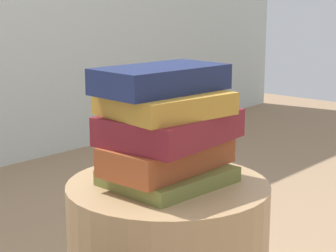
% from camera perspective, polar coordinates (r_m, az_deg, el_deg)
% --- Properties ---
extents(book_olive, '(0.26, 0.22, 0.03)m').
position_cam_1_polar(book_olive, '(1.25, -0.09, -4.98)').
color(book_olive, olive).
rests_on(book_olive, side_table).
extents(book_rust, '(0.29, 0.16, 0.06)m').
position_cam_1_polar(book_rust, '(1.23, -0.01, -2.96)').
color(book_rust, '#994723').
rests_on(book_rust, book_olive).
extents(book_maroon, '(0.29, 0.22, 0.06)m').
position_cam_1_polar(book_maroon, '(1.23, 0.25, -0.10)').
color(book_maroon, maroon).
rests_on(book_maroon, book_rust).
extents(book_ochre, '(0.26, 0.23, 0.05)m').
position_cam_1_polar(book_ochre, '(1.20, -0.37, 2.29)').
color(book_ochre, '#B7842D').
rests_on(book_ochre, book_maroon).
extents(book_navy, '(0.29, 0.17, 0.05)m').
position_cam_1_polar(book_navy, '(1.20, -0.69, 4.70)').
color(book_navy, '#19234C').
rests_on(book_navy, book_ochre).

